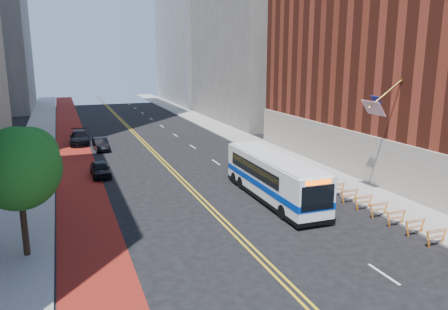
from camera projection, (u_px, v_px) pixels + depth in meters
name	position (u px, v px, depth m)	size (l,w,h in m)	color
ground	(275.00, 272.00, 21.08)	(160.00, 160.00, 0.00)	black
sidewalk_left	(34.00, 158.00, 44.33)	(4.00, 140.00, 0.15)	gray
sidewalk_right	(250.00, 142.00, 52.56)	(4.00, 140.00, 0.15)	gray
bus_lane_paint	(75.00, 156.00, 45.68)	(3.60, 140.00, 0.01)	maroon
center_line_inner	(150.00, 150.00, 48.40)	(0.14, 140.00, 0.01)	gold
center_line_outer	(153.00, 150.00, 48.52)	(0.14, 140.00, 0.01)	gold
lane_dashes	(175.00, 135.00, 57.41)	(0.14, 98.20, 0.01)	silver
brick_building	(444.00, 47.00, 37.12)	(18.73, 36.00, 22.00)	maroon
construction_barriers	(387.00, 212.00, 27.35)	(1.42, 10.91, 1.00)	orange
street_tree	(19.00, 165.00, 21.65)	(4.20, 4.20, 6.70)	black
transit_bus	(273.00, 177.00, 31.47)	(2.71, 11.82, 3.24)	white
car_a	(100.00, 169.00, 37.67)	(1.55, 3.86, 1.32)	black
car_b	(101.00, 144.00, 48.21)	(1.43, 4.10, 1.35)	black
car_c	(79.00, 137.00, 51.57)	(2.18, 5.37, 1.56)	black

